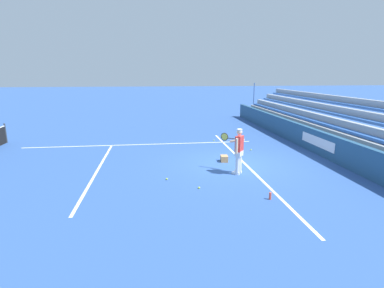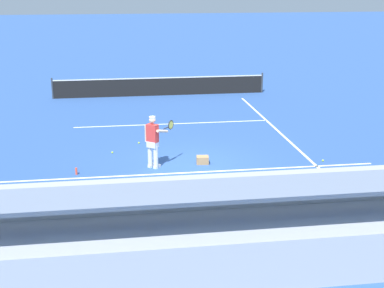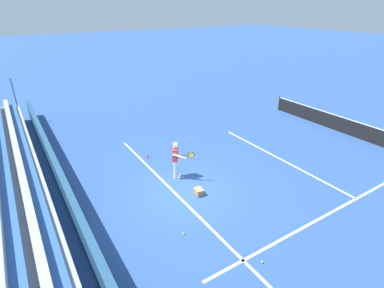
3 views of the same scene
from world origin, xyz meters
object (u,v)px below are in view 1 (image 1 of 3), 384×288
(tennis_player, at_px, (238,151))
(tennis_ball_far_right, at_px, (167,179))
(tennis_ball_far_left, at_px, (214,140))
(water_bottle, at_px, (270,196))
(ball_box_cardboard, at_px, (224,159))
(tennis_ball_near_player, at_px, (199,188))
(tennis_ball_toward_net, at_px, (251,150))

(tennis_player, distance_m, tennis_ball_far_right, 2.85)
(tennis_ball_far_left, relative_size, water_bottle, 0.30)
(tennis_player, xyz_separation_m, water_bottle, (-2.46, -0.31, -0.78))
(tennis_ball_far_right, bearing_deg, ball_box_cardboard, -52.23)
(tennis_ball_near_player, xyz_separation_m, water_bottle, (-1.12, -1.99, 0.08))
(ball_box_cardboard, relative_size, tennis_ball_near_player, 6.06)
(ball_box_cardboard, distance_m, water_bottle, 4.11)
(tennis_ball_toward_net, height_order, water_bottle, water_bottle)
(tennis_player, relative_size, tennis_ball_far_left, 25.98)
(tennis_ball_far_left, xyz_separation_m, tennis_ball_near_player, (-7.02, 1.91, 0.00))
(tennis_ball_far_left, bearing_deg, water_bottle, -179.43)
(tennis_ball_toward_net, distance_m, tennis_ball_near_player, 5.72)
(tennis_ball_far_left, relative_size, tennis_ball_near_player, 1.00)
(tennis_player, bearing_deg, water_bottle, -172.84)
(tennis_ball_far_left, distance_m, tennis_ball_far_right, 6.70)
(tennis_ball_near_player, bearing_deg, tennis_ball_far_left, -15.21)
(tennis_player, height_order, tennis_ball_far_left, tennis_player)
(tennis_ball_far_left, distance_m, tennis_ball_near_player, 7.27)
(tennis_ball_near_player, distance_m, tennis_ball_far_right, 1.42)
(tennis_player, xyz_separation_m, tennis_ball_toward_net, (3.34, -1.62, -0.86))
(tennis_ball_near_player, bearing_deg, water_bottle, -119.37)
(tennis_player, xyz_separation_m, tennis_ball_near_player, (-1.34, 1.68, -0.86))
(tennis_ball_near_player, height_order, tennis_ball_far_right, same)
(tennis_ball_far_left, height_order, tennis_ball_far_right, same)
(tennis_ball_near_player, distance_m, water_bottle, 2.28)
(tennis_player, bearing_deg, tennis_ball_near_player, 128.52)
(tennis_player, bearing_deg, tennis_ball_far_right, 97.43)
(tennis_ball_far_right, relative_size, water_bottle, 0.30)
(tennis_ball_toward_net, xyz_separation_m, tennis_ball_far_right, (-3.69, 4.32, 0.00))
(tennis_player, height_order, water_bottle, tennis_player)
(ball_box_cardboard, relative_size, water_bottle, 1.82)
(water_bottle, bearing_deg, tennis_player, 7.16)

